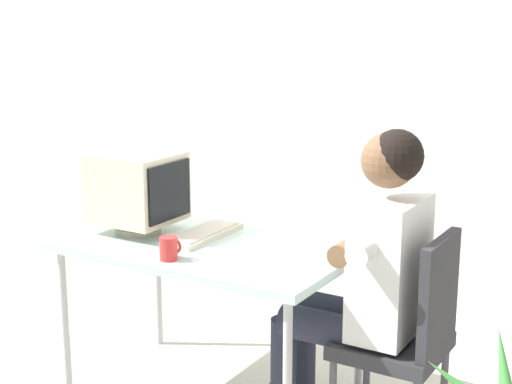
{
  "coord_description": "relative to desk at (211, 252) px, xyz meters",
  "views": [
    {
      "loc": [
        1.86,
        -2.7,
        1.74
      ],
      "look_at": [
        0.23,
        0.0,
        0.99
      ],
      "focal_mm": 54.69,
      "sensor_mm": 36.0,
      "label": 1
    }
  ],
  "objects": [
    {
      "name": "desk",
      "position": [
        0.0,
        0.0,
        0.0
      ],
      "size": [
        1.27,
        0.8,
        0.74
      ],
      "color": "#B7B7BC",
      "rests_on": "ground_plane"
    },
    {
      "name": "office_chair",
      "position": [
        0.9,
        0.04,
        -0.19
      ],
      "size": [
        0.4,
        0.4,
        0.91
      ],
      "color": "#4C4C51",
      "rests_on": "ground_plane"
    },
    {
      "name": "person_seated",
      "position": [
        0.71,
        0.04,
        0.02
      ],
      "size": [
        0.71,
        0.57,
        1.3
      ],
      "color": "silver",
      "rests_on": "ground_plane"
    },
    {
      "name": "keyboard",
      "position": [
        -0.07,
        0.03,
        0.07
      ],
      "size": [
        0.16,
        0.43,
        0.03
      ],
      "color": "beige",
      "rests_on": "desk"
    },
    {
      "name": "wall_back",
      "position": [
        0.3,
        1.4,
        0.81
      ],
      "size": [
        8.0,
        0.1,
        3.0
      ],
      "primitive_type": "cube",
      "color": "silver",
      "rests_on": "ground_plane"
    },
    {
      "name": "desk_mug",
      "position": [
        0.0,
        -0.3,
        0.1
      ],
      "size": [
        0.07,
        0.08,
        0.1
      ],
      "color": "red",
      "rests_on": "desk"
    },
    {
      "name": "crt_monitor",
      "position": [
        -0.37,
        -0.04,
        0.26
      ],
      "size": [
        0.37,
        0.34,
        0.36
      ],
      "color": "beige",
      "rests_on": "desk"
    }
  ]
}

